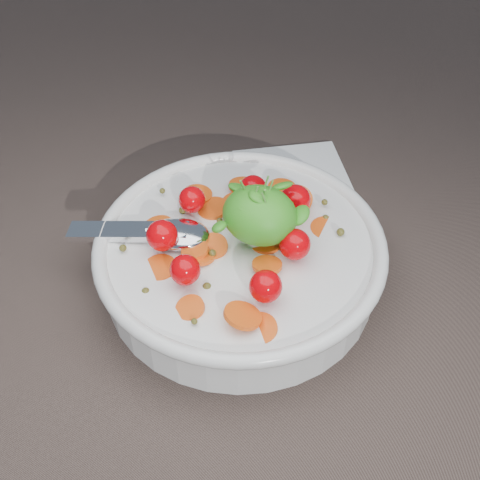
% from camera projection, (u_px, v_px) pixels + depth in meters
% --- Properties ---
extents(ground, '(6.00, 6.00, 0.00)m').
position_uv_depth(ground, '(238.00, 265.00, 0.68)').
color(ground, brown).
rests_on(ground, ground).
extents(bowl, '(0.33, 0.31, 0.13)m').
position_uv_depth(bowl, '(240.00, 255.00, 0.64)').
color(bowl, white).
rests_on(bowl, ground).
extents(napkin, '(0.18, 0.18, 0.01)m').
position_uv_depth(napkin, '(292.00, 175.00, 0.79)').
color(napkin, white).
rests_on(napkin, ground).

